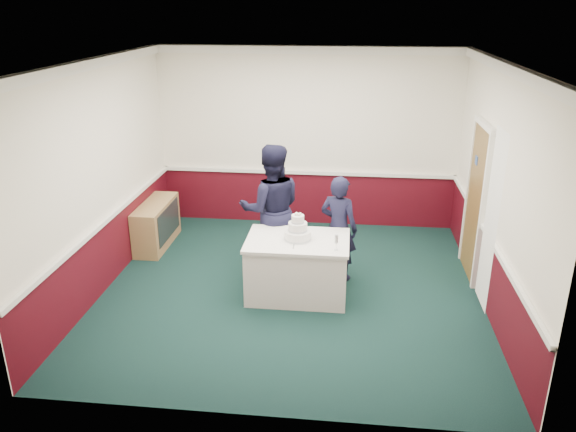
# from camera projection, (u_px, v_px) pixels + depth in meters

# --- Properties ---
(ground) EXTENTS (5.00, 5.00, 0.00)m
(ground) POSITION_uv_depth(u_px,v_px,m) (291.00, 289.00, 7.59)
(ground) COLOR #14312D
(ground) RESTS_ON ground
(room_shell) EXTENTS (5.00, 5.00, 3.00)m
(room_shell) POSITION_uv_depth(u_px,v_px,m) (302.00, 137.00, 7.44)
(room_shell) COLOR white
(room_shell) RESTS_ON ground
(sideboard) EXTENTS (0.41, 1.20, 0.70)m
(sideboard) POSITION_uv_depth(u_px,v_px,m) (157.00, 224.00, 8.87)
(sideboard) COLOR tan
(sideboard) RESTS_ON ground
(cake_table) EXTENTS (1.32, 0.92, 0.79)m
(cake_table) POSITION_uv_depth(u_px,v_px,m) (297.00, 267.00, 7.33)
(cake_table) COLOR white
(cake_table) RESTS_ON ground
(wedding_cake) EXTENTS (0.35, 0.35, 0.36)m
(wedding_cake) POSITION_uv_depth(u_px,v_px,m) (298.00, 231.00, 7.15)
(wedding_cake) COLOR white
(wedding_cake) RESTS_ON cake_table
(cake_knife) EXTENTS (0.03, 0.22, 0.00)m
(cake_knife) POSITION_uv_depth(u_px,v_px,m) (294.00, 245.00, 7.01)
(cake_knife) COLOR silver
(cake_knife) RESTS_ON cake_table
(champagne_flute) EXTENTS (0.05, 0.05, 0.21)m
(champagne_flute) POSITION_uv_depth(u_px,v_px,m) (336.00, 240.00, 6.83)
(champagne_flute) COLOR silver
(champagne_flute) RESTS_ON cake_table
(person_man) EXTENTS (1.03, 0.88, 1.85)m
(person_man) POSITION_uv_depth(u_px,v_px,m) (271.00, 209.00, 7.85)
(person_man) COLOR black
(person_man) RESTS_ON ground
(person_woman) EXTENTS (0.64, 0.54, 1.49)m
(person_woman) POSITION_uv_depth(u_px,v_px,m) (339.00, 228.00, 7.67)
(person_woman) COLOR black
(person_woman) RESTS_ON ground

